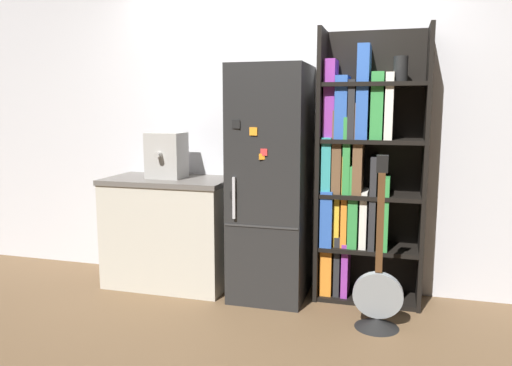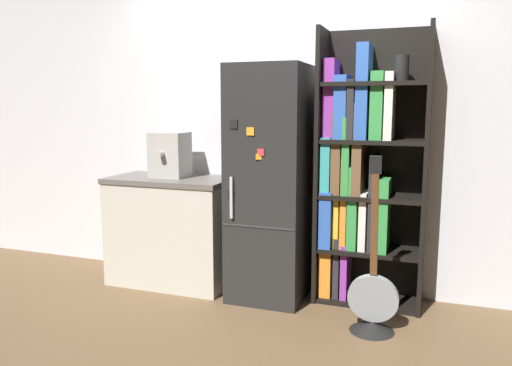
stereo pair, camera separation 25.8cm
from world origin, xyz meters
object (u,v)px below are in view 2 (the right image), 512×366
(bookshelf, at_px, (360,172))
(espresso_machine, at_px, (170,155))
(refrigerator, at_px, (271,184))
(guitar, at_px, (373,307))

(bookshelf, height_order, espresso_machine, bookshelf)
(refrigerator, relative_size, espresso_machine, 4.82)
(bookshelf, xyz_separation_m, guitar, (0.18, -0.53, -0.81))
(bookshelf, bearing_deg, guitar, -71.34)
(refrigerator, relative_size, guitar, 1.51)
(bookshelf, distance_m, guitar, 0.98)
(refrigerator, xyz_separation_m, guitar, (0.82, -0.39, -0.71))
(bookshelf, height_order, guitar, bookshelf)
(bookshelf, bearing_deg, refrigerator, -168.03)
(refrigerator, relative_size, bookshelf, 0.87)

